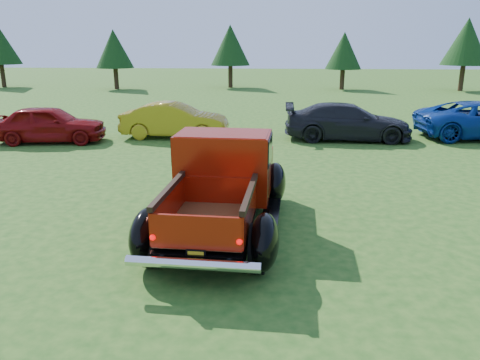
{
  "coord_description": "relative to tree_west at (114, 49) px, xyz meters",
  "views": [
    {
      "loc": [
        0.68,
        -8.31,
        3.64
      ],
      "look_at": [
        0.06,
        0.2,
        1.11
      ],
      "focal_mm": 35.0,
      "sensor_mm": 36.0,
      "label": 1
    }
  ],
  "objects": [
    {
      "name": "ground",
      "position": [
        12.0,
        -29.0,
        -3.11
      ],
      "size": [
        120.0,
        120.0,
        0.0
      ],
      "primitive_type": "plane",
      "color": "#1F4C15",
      "rests_on": "ground"
    },
    {
      "name": "tree_west",
      "position": [
        0.0,
        0.0,
        0.0
      ],
      "size": [
        2.94,
        2.94,
        4.6
      ],
      "color": "#332114",
      "rests_on": "ground"
    },
    {
      "name": "tree_mid_left",
      "position": [
        9.0,
        2.0,
        0.27
      ],
      "size": [
        3.2,
        3.2,
        5.0
      ],
      "color": "#332114",
      "rests_on": "ground"
    },
    {
      "name": "tree_mid_right",
      "position": [
        18.0,
        1.0,
        -0.14
      ],
      "size": [
        2.82,
        2.82,
        4.4
      ],
      "color": "#332114",
      "rests_on": "ground"
    },
    {
      "name": "tree_east",
      "position": [
        27.0,
        0.5,
        0.55
      ],
      "size": [
        3.46,
        3.46,
        5.4
      ],
      "color": "#332114",
      "rests_on": "ground"
    },
    {
      "name": "pickup_truck",
      "position": [
        11.69,
        -28.23,
        -2.2
      ],
      "size": [
        2.66,
        5.28,
        1.92
      ],
      "rotation": [
        0.0,
        0.0,
        -0.05
      ],
      "color": "black",
      "rests_on": "ground"
    },
    {
      "name": "show_car_red",
      "position": [
        4.29,
        -20.53,
        -2.42
      ],
      "size": [
        4.25,
        2.14,
        1.39
      ],
      "primitive_type": "imported",
      "rotation": [
        0.0,
        0.0,
        1.7
      ],
      "color": "maroon",
      "rests_on": "ground"
    },
    {
      "name": "show_car_yellow",
      "position": [
        8.79,
        -19.29,
        -2.43
      ],
      "size": [
        4.15,
        1.46,
        1.37
      ],
      "primitive_type": "imported",
      "rotation": [
        0.0,
        0.0,
        1.57
      ],
      "color": "#A48715",
      "rests_on": "ground"
    },
    {
      "name": "show_car_grey",
      "position": [
        15.5,
        -19.21,
        -2.41
      ],
      "size": [
        4.84,
        2.04,
        1.39
      ],
      "primitive_type": "imported",
      "rotation": [
        0.0,
        0.0,
        1.55
      ],
      "color": "black",
      "rests_on": "ground"
    }
  ]
}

